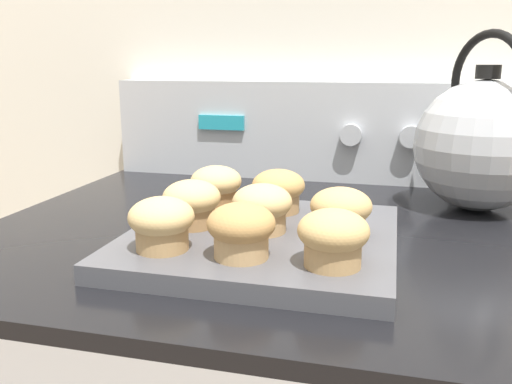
% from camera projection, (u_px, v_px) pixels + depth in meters
% --- Properties ---
extents(wall_back, '(8.00, 0.05, 2.40)m').
position_uv_depth(wall_back, '(322.00, 11.00, 1.02)').
color(wall_back, silver).
rests_on(wall_back, ground_plane).
extents(control_panel, '(0.78, 0.07, 0.18)m').
position_uv_depth(control_panel, '(315.00, 131.00, 1.02)').
color(control_panel, '#B7BABF').
rests_on(control_panel, stove_range).
extents(muffin_pan, '(0.31, 0.31, 0.02)m').
position_uv_depth(muffin_pan, '(264.00, 240.00, 0.65)').
color(muffin_pan, '#4C4C51').
rests_on(muffin_pan, stove_range).
extents(muffin_r0_c0, '(0.07, 0.07, 0.06)m').
position_uv_depth(muffin_r0_c0, '(162.00, 223.00, 0.58)').
color(muffin_r0_c0, tan).
rests_on(muffin_r0_c0, muffin_pan).
extents(muffin_r0_c1, '(0.07, 0.07, 0.06)m').
position_uv_depth(muffin_r0_c1, '(240.00, 230.00, 0.56)').
color(muffin_r0_c1, tan).
rests_on(muffin_r0_c1, muffin_pan).
extents(muffin_r0_c2, '(0.07, 0.07, 0.06)m').
position_uv_depth(muffin_r0_c2, '(333.00, 237.00, 0.53)').
color(muffin_r0_c2, tan).
rests_on(muffin_r0_c2, muffin_pan).
extents(muffin_r1_c0, '(0.07, 0.07, 0.06)m').
position_uv_depth(muffin_r1_c0, '(192.00, 203.00, 0.66)').
color(muffin_r1_c0, '#A37A4C').
rests_on(muffin_r1_c0, muffin_pan).
extents(muffin_r1_c1, '(0.07, 0.07, 0.06)m').
position_uv_depth(muffin_r1_c1, '(264.00, 207.00, 0.64)').
color(muffin_r1_c1, tan).
rests_on(muffin_r1_c1, muffin_pan).
extents(muffin_r1_c2, '(0.07, 0.07, 0.06)m').
position_uv_depth(muffin_r1_c2, '(341.00, 211.00, 0.62)').
color(muffin_r1_c2, '#A37A4C').
rests_on(muffin_r1_c2, muffin_pan).
extents(muffin_r2_c0, '(0.07, 0.07, 0.06)m').
position_uv_depth(muffin_r2_c0, '(216.00, 186.00, 0.75)').
color(muffin_r2_c0, olive).
rests_on(muffin_r2_c0, muffin_pan).
extents(muffin_r2_c1, '(0.07, 0.07, 0.06)m').
position_uv_depth(muffin_r2_c1, '(280.00, 190.00, 0.73)').
color(muffin_r2_c1, '#A37A4C').
rests_on(muffin_r2_c1, muffin_pan).
extents(tea_kettle, '(0.20, 0.21, 0.27)m').
position_uv_depth(tea_kettle, '(481.00, 143.00, 0.81)').
color(tea_kettle, '#ADAFB5').
rests_on(tea_kettle, stove_range).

